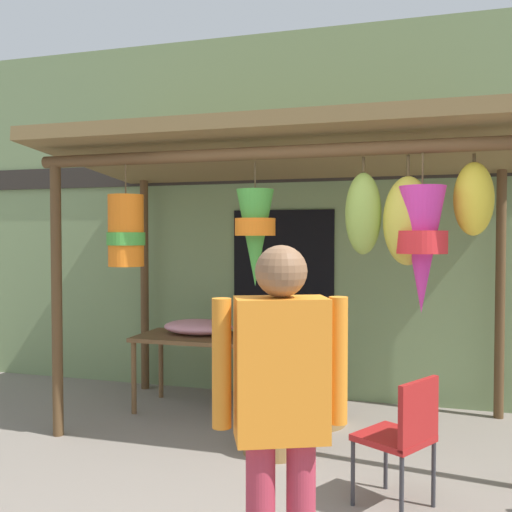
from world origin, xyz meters
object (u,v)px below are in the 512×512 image
object	(u,v)px
wicker_basket_spare	(316,411)
customer_foreground	(281,402)
wicker_basket_by_table	(274,433)
folding_chair	(404,431)
display_table	(204,344)
flower_heap_on_table	(199,327)

from	to	relation	value
wicker_basket_spare	customer_foreground	size ratio (longest dim) A/B	0.32
wicker_basket_by_table	folding_chair	bearing A→B (deg)	-34.93
wicker_basket_by_table	display_table	bearing A→B (deg)	137.38
display_table	wicker_basket_by_table	xyz separation A→B (m)	(0.95, -0.87, -0.51)
folding_chair	wicker_basket_spare	size ratio (longest dim) A/B	1.56
display_table	folding_chair	world-z (taller)	folding_chair
flower_heap_on_table	display_table	bearing A→B (deg)	-42.31
flower_heap_on_table	wicker_basket_by_table	world-z (taller)	flower_heap_on_table
flower_heap_on_table	folding_chair	bearing A→B (deg)	-38.96
wicker_basket_by_table	flower_heap_on_table	bearing A→B (deg)	137.40
wicker_basket_by_table	customer_foreground	distance (m)	2.22
folding_chair	customer_foreground	xyz separation A→B (m)	(-0.48, -1.26, 0.49)
wicker_basket_by_table	customer_foreground	size ratio (longest dim) A/B	0.30
display_table	wicker_basket_by_table	size ratio (longest dim) A/B	2.63
wicker_basket_by_table	wicker_basket_spare	size ratio (longest dim) A/B	0.93
wicker_basket_by_table	wicker_basket_spare	bearing A→B (deg)	76.54
wicker_basket_by_table	wicker_basket_spare	xyz separation A→B (m)	(0.19, 0.79, -0.03)
wicker_basket_spare	customer_foreground	world-z (taller)	customer_foreground
display_table	flower_heap_on_table	distance (m)	0.18
wicker_basket_spare	customer_foreground	distance (m)	2.92
flower_heap_on_table	folding_chair	world-z (taller)	flower_heap_on_table
display_table	wicker_basket_by_table	bearing A→B (deg)	-42.62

